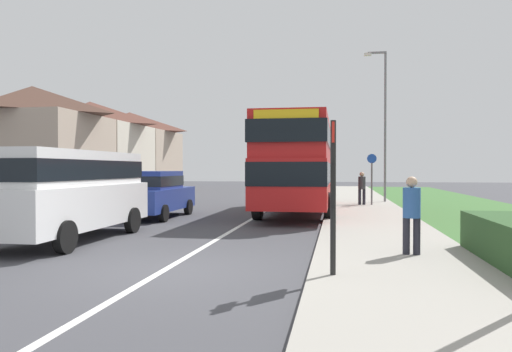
{
  "coord_description": "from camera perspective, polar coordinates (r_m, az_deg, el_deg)",
  "views": [
    {
      "loc": [
        3.08,
        -8.28,
        1.83
      ],
      "look_at": [
        0.6,
        6.47,
        1.6
      ],
      "focal_mm": 34.35,
      "sensor_mm": 36.0,
      "label": 1
    }
  ],
  "objects": [
    {
      "name": "house_terrace_far_side",
      "position": [
        38.46,
        -18.76,
        3.17
      ],
      "size": [
        7.56,
        20.72,
        6.8
      ],
      "color": "tan",
      "rests_on": "ground_plane"
    },
    {
      "name": "pedestrian_walking_away",
      "position": [
        23.72,
        12.23,
        -1.21
      ],
      "size": [
        0.34,
        0.34,
        1.67
      ],
      "color": "#23232D",
      "rests_on": "ground_plane"
    },
    {
      "name": "pedestrian_at_stop",
      "position": [
        10.19,
        17.67,
        -3.96
      ],
      "size": [
        0.34,
        0.34,
        1.67
      ],
      "color": "#23232D",
      "rests_on": "ground_plane"
    },
    {
      "name": "double_decker_bus",
      "position": [
        20.1,
        5.03,
        1.76
      ],
      "size": [
        2.8,
        10.36,
        3.7
      ],
      "color": "red",
      "rests_on": "ground_plane"
    },
    {
      "name": "parked_van_white",
      "position": [
        13.21,
        -21.04,
        -1.27
      ],
      "size": [
        2.11,
        5.6,
        2.27
      ],
      "color": "silver",
      "rests_on": "ground_plane"
    },
    {
      "name": "parked_car_blue",
      "position": [
        18.52,
        -11.85,
        -1.87
      ],
      "size": [
        1.95,
        4.5,
        1.73
      ],
      "color": "navy",
      "rests_on": "ground_plane"
    },
    {
      "name": "ground_plane",
      "position": [
        9.02,
        -10.83,
        -10.83
      ],
      "size": [
        120.0,
        120.0,
        0.0
      ],
      "primitive_type": "plane",
      "color": "#424247"
    },
    {
      "name": "lane_marking_centre",
      "position": [
        16.66,
        -1.15,
        -5.41
      ],
      "size": [
        0.14,
        60.0,
        0.01
      ],
      "primitive_type": "cube",
      "color": "silver",
      "rests_on": "ground_plane"
    },
    {
      "name": "pavement_near_side",
      "position": [
        14.43,
        14.02,
        -6.19
      ],
      "size": [
        3.2,
        68.0,
        0.12
      ],
      "primitive_type": "cube",
      "color": "#9E998E",
      "rests_on": "ground_plane"
    },
    {
      "name": "bus_stop_sign",
      "position": [
        7.95,
        8.97,
        -1.2
      ],
      "size": [
        0.09,
        0.52,
        2.6
      ],
      "color": "black",
      "rests_on": "ground_plane"
    },
    {
      "name": "cycle_route_sign",
      "position": [
        23.72,
        13.33,
        -0.12
      ],
      "size": [
        0.44,
        0.08,
        2.52
      ],
      "color": "slate",
      "rests_on": "ground_plane"
    },
    {
      "name": "street_lamp_mid",
      "position": [
        26.33,
        14.6,
        6.66
      ],
      "size": [
        1.14,
        0.2,
        7.88
      ],
      "color": "slate",
      "rests_on": "ground_plane"
    }
  ]
}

